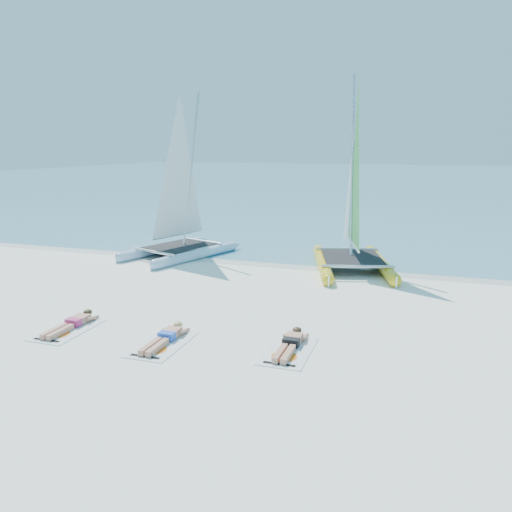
{
  "coord_description": "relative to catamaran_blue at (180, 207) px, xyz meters",
  "views": [
    {
      "loc": [
        5.34,
        -12.68,
        4.44
      ],
      "look_at": [
        0.77,
        1.2,
        1.23
      ],
      "focal_mm": 35.0,
      "sensor_mm": 36.0,
      "label": 1
    }
  ],
  "objects": [
    {
      "name": "catamaran_blue",
      "position": [
        0.0,
        0.0,
        0.0
      ],
      "size": [
        3.93,
        5.55,
        6.87
      ],
      "rotation": [
        0.0,
        0.0,
        -0.34
      ],
      "color": "silver",
      "rests_on": "ground"
    },
    {
      "name": "sunbather_c",
      "position": [
        6.76,
        -8.07,
        -1.93
      ],
      "size": [
        0.37,
        1.73,
        0.26
      ],
      "color": "tan",
      "rests_on": "towel_c"
    },
    {
      "name": "towel_b",
      "position": [
        3.9,
        -8.8,
        -2.04
      ],
      "size": [
        1.0,
        1.85,
        0.02
      ],
      "primitive_type": "cube",
      "color": "white",
      "rests_on": "ground"
    },
    {
      "name": "sunbather_a",
      "position": [
        1.23,
        -8.51,
        -1.93
      ],
      "size": [
        0.37,
        1.73,
        0.26
      ],
      "color": "tan",
      "rests_on": "towel_a"
    },
    {
      "name": "towel_a",
      "position": [
        1.23,
        -8.7,
        -2.04
      ],
      "size": [
        1.0,
        1.85,
        0.02
      ],
      "primitive_type": "cube",
      "color": "white",
      "rests_on": "ground"
    },
    {
      "name": "sunbather_b",
      "position": [
        3.9,
        -8.61,
        -1.93
      ],
      "size": [
        0.37,
        1.73,
        0.26
      ],
      "color": "tan",
      "rests_on": "towel_b"
    },
    {
      "name": "catamaran_yellow",
      "position": [
        6.91,
        0.41,
        0.26
      ],
      "size": [
        3.88,
        5.91,
        7.33
      ],
      "rotation": [
        0.0,
        0.0,
        0.26
      ],
      "color": "yellow",
      "rests_on": "ground"
    },
    {
      "name": "sea",
      "position": [
        3.97,
        57.36,
        -2.05
      ],
      "size": [
        140.0,
        115.0,
        0.01
      ],
      "primitive_type": "cube",
      "color": "#74ADC2",
      "rests_on": "ground"
    },
    {
      "name": "towel_c",
      "position": [
        6.76,
        -8.26,
        -2.04
      ],
      "size": [
        1.0,
        1.85,
        0.02
      ],
      "primitive_type": "cube",
      "color": "white",
      "rests_on": "ground"
    },
    {
      "name": "ground",
      "position": [
        3.97,
        -5.64,
        -2.05
      ],
      "size": [
        140.0,
        140.0,
        0.0
      ],
      "primitive_type": "plane",
      "color": "white",
      "rests_on": "ground"
    },
    {
      "name": "wet_sand_strip",
      "position": [
        3.97,
        -0.14,
        -2.05
      ],
      "size": [
        140.0,
        1.4,
        0.01
      ],
      "primitive_type": "cube",
      "color": "silver",
      "rests_on": "ground"
    }
  ]
}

